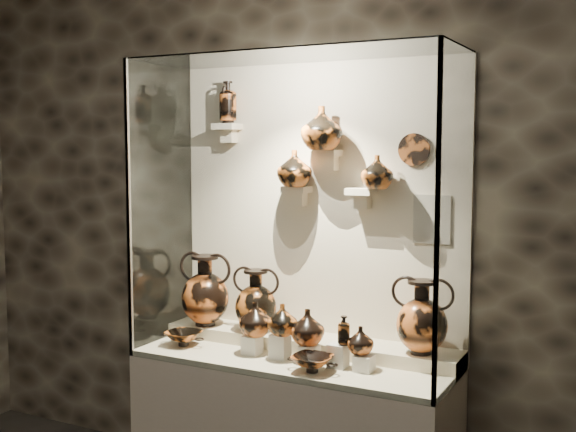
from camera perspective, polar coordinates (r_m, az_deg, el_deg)
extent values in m
cube|color=black|center=(4.01, 2.49, 0.71)|extent=(5.00, 0.02, 3.20)
cube|color=beige|center=(3.88, 0.41, -11.29)|extent=(1.68, 0.58, 0.03)
cube|color=beige|center=(4.02, 1.56, -10.16)|extent=(1.70, 0.25, 0.10)
cube|color=beige|center=(4.01, 2.46, 0.71)|extent=(1.70, 0.03, 1.60)
cube|color=white|center=(3.47, -1.80, -0.06)|extent=(1.70, 0.01, 1.60)
cube|color=white|center=(4.18, -9.97, 0.82)|extent=(0.01, 0.60, 1.60)
cube|color=white|center=(3.43, 13.12, -0.26)|extent=(0.01, 0.60, 1.60)
cube|color=white|center=(3.74, 0.43, 12.58)|extent=(1.70, 0.60, 0.01)
cube|color=gray|center=(3.95, -12.46, 0.50)|extent=(0.02, 0.02, 1.60)
cube|color=gray|center=(3.15, 11.71, -0.74)|extent=(0.02, 0.02, 1.60)
cube|color=beige|center=(3.92, -2.84, -10.12)|extent=(0.09, 0.09, 0.10)
cube|color=beige|center=(3.84, -0.61, -10.23)|extent=(0.09, 0.09, 0.13)
cube|color=beige|center=(3.77, 1.72, -10.85)|extent=(0.09, 0.09, 0.09)
cube|color=beige|center=(3.70, 3.99, -10.93)|extent=(0.09, 0.09, 0.12)
cube|color=beige|center=(3.66, 6.04, -11.48)|extent=(0.09, 0.09, 0.08)
cube|color=beige|center=(4.19, -4.83, 7.06)|extent=(0.14, 0.12, 0.04)
cube|color=beige|center=(3.98, 0.71, 2.12)|extent=(0.14, 0.12, 0.04)
cube|color=beige|center=(3.89, 3.36, 4.97)|extent=(0.10, 0.12, 0.04)
cube|color=beige|center=(3.82, 5.80, 1.95)|extent=(0.14, 0.12, 0.04)
imported|color=#BD5B24|center=(3.88, -2.58, -8.12)|extent=(0.23, 0.23, 0.18)
imported|color=#B95C20|center=(3.78, -0.43, -8.18)|extent=(0.16, 0.16, 0.16)
imported|color=#BD5B24|center=(3.75, 1.57, -8.74)|extent=(0.20, 0.20, 0.18)
imported|color=#BD5B24|center=(3.64, 5.76, -9.74)|extent=(0.17, 0.17, 0.14)
imported|color=#B95C20|center=(3.93, 0.53, 3.79)|extent=(0.22, 0.22, 0.20)
imported|color=#B95C20|center=(3.84, 2.68, 6.96)|extent=(0.23, 0.23, 0.23)
imported|color=#B95C20|center=(3.75, 7.06, 3.47)|extent=(0.17, 0.17, 0.18)
cylinder|color=#974A1D|center=(3.77, 9.94, 5.20)|extent=(0.17, 0.02, 0.17)
cube|color=beige|center=(3.77, 11.26, -0.25)|extent=(0.19, 0.01, 0.25)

